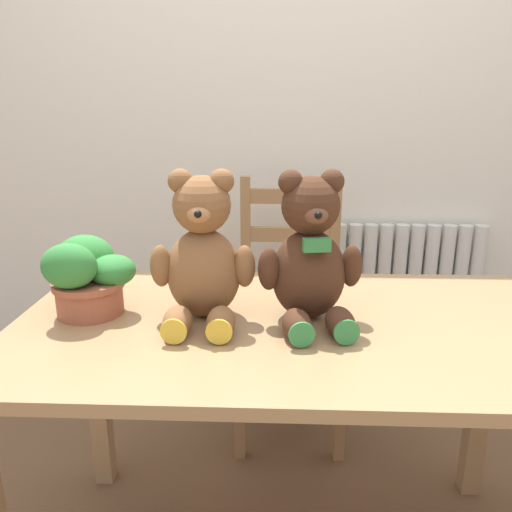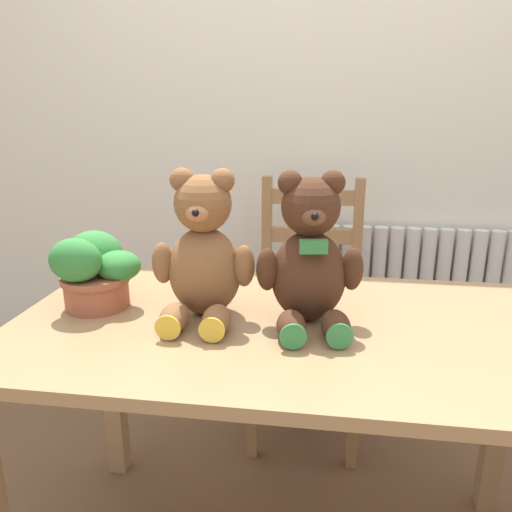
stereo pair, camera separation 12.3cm
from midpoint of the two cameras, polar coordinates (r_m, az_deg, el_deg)
name	(u,v)px [view 1 (the left image)]	position (r m, az deg, el deg)	size (l,w,h in m)	color
wall_back	(287,104)	(2.26, 1.92, 16.98)	(8.00, 0.04, 2.60)	silver
radiator	(388,313)	(2.43, 13.47, -6.34)	(0.84, 0.10, 0.78)	silver
dining_table	(290,362)	(1.30, 1.20, -12.08)	(1.38, 0.76, 0.78)	#9E7A51
wooden_chair_behind	(290,311)	(2.04, 2.14, -6.39)	(0.41, 0.46, 1.02)	#997047
teddy_bear_left	(203,257)	(1.23, -8.95, -0.10)	(0.26, 0.26, 0.37)	brown
teddy_bear_right	(310,258)	(1.21, 3.35, -0.25)	(0.26, 0.28, 0.37)	#472819
potted_plant	(87,275)	(1.36, -21.19, -2.06)	(0.22, 0.22, 0.20)	#9E5138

